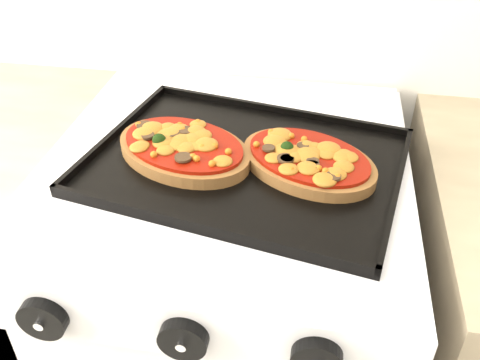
% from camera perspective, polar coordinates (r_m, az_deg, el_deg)
% --- Properties ---
extents(stove, '(0.60, 0.60, 0.91)m').
position_cam_1_polar(stove, '(1.19, -1.08, -15.75)').
color(stove, silver).
rests_on(stove, floor).
extents(control_panel, '(0.60, 0.02, 0.09)m').
position_cam_1_polar(control_panel, '(0.69, -6.41, -15.15)').
color(control_panel, silver).
rests_on(control_panel, stove).
extents(knob_left, '(0.06, 0.02, 0.06)m').
position_cam_1_polar(knob_left, '(0.74, -20.27, -13.74)').
color(knob_left, black).
rests_on(knob_left, control_panel).
extents(knob_center, '(0.06, 0.02, 0.06)m').
position_cam_1_polar(knob_center, '(0.68, -6.07, -16.56)').
color(knob_center, black).
rests_on(knob_center, control_panel).
extents(knob_right, '(0.06, 0.02, 0.06)m').
position_cam_1_polar(knob_right, '(0.67, 8.17, -18.37)').
color(knob_right, black).
rests_on(knob_right, control_panel).
extents(baking_tray, '(0.53, 0.44, 0.02)m').
position_cam_1_polar(baking_tray, '(0.84, 0.58, 2.07)').
color(baking_tray, black).
rests_on(baking_tray, stove).
extents(pizza_left, '(0.28, 0.24, 0.03)m').
position_cam_1_polar(pizza_left, '(0.86, -6.03, 3.51)').
color(pizza_left, brown).
rests_on(pizza_left, baking_tray).
extents(pizza_right, '(0.27, 0.24, 0.03)m').
position_cam_1_polar(pizza_right, '(0.83, 7.31, 2.22)').
color(pizza_right, brown).
rests_on(pizza_right, baking_tray).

